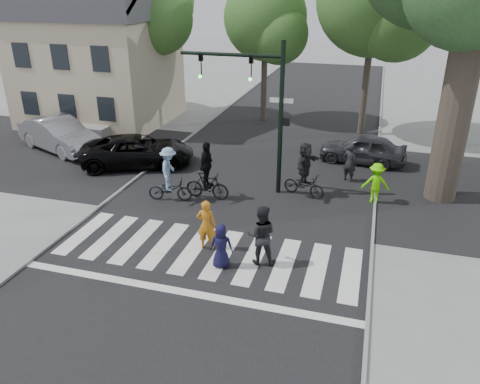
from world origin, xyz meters
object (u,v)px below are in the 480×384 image
object	(u,v)px
cyclist_right	(305,173)
car_suv	(138,151)
pedestrian_adult	(261,235)
traffic_signal	(260,96)
pedestrian_child	(221,246)
cyclist_mid	(207,176)
car_silver	(59,134)
car_grey	(363,149)
pedestrian_woman	(206,225)
cyclist_left	(169,178)

from	to	relation	value
cyclist_right	car_suv	xyz separation A→B (m)	(-7.98, 1.20, -0.28)
pedestrian_adult	car_suv	xyz separation A→B (m)	(-7.51, 6.48, -0.24)
traffic_signal	car_suv	distance (m)	6.97
pedestrian_child	car_suv	bearing A→B (deg)	-61.23
cyclist_mid	pedestrian_adult	bearing A→B (deg)	-51.32
cyclist_mid	car_suv	distance (m)	5.03
cyclist_right	car_silver	distance (m)	13.01
traffic_signal	car_silver	size ratio (longest dim) A/B	1.19
traffic_signal	car_grey	bearing A→B (deg)	48.79
pedestrian_woman	car_silver	xyz separation A→B (m)	(-10.50, 7.05, -0.02)
cyclist_left	pedestrian_woman	bearing A→B (deg)	-49.21
cyclist_mid	car_grey	size ratio (longest dim) A/B	0.58
car_suv	car_grey	xyz separation A→B (m)	(10.03, 3.34, -0.03)
pedestrian_child	car_suv	distance (m)	9.51
pedestrian_woman	pedestrian_adult	world-z (taller)	pedestrian_adult
pedestrian_woman	cyclist_right	xyz separation A→B (m)	(2.34, 4.95, 0.14)
pedestrian_adult	car_silver	xyz separation A→B (m)	(-12.37, 7.38, -0.12)
cyclist_mid	car_grey	distance (m)	8.17
pedestrian_adult	cyclist_left	xyz separation A→B (m)	(-4.51, 3.38, -0.01)
pedestrian_child	cyclist_left	xyz separation A→B (m)	(-3.42, 3.93, 0.24)
cyclist_left	cyclist_mid	distance (m)	1.46
car_silver	car_grey	bearing A→B (deg)	-58.23
pedestrian_adult	cyclist_mid	bearing A→B (deg)	-62.03
cyclist_right	traffic_signal	bearing A→B (deg)	179.06
pedestrian_child	cyclist_right	size ratio (longest dim) A/B	0.63
pedestrian_adult	car_silver	bearing A→B (deg)	-41.52
pedestrian_woman	pedestrian_adult	xyz separation A→B (m)	(1.87, -0.33, 0.10)
traffic_signal	cyclist_right	world-z (taller)	traffic_signal
pedestrian_child	pedestrian_adult	xyz separation A→B (m)	(1.09, 0.54, 0.25)
traffic_signal	pedestrian_adult	xyz separation A→B (m)	(1.42, -5.31, -2.95)
cyclist_right	car_suv	distance (m)	8.08
pedestrian_woman	cyclist_mid	distance (m)	3.85
cyclist_left	car_silver	distance (m)	8.82
pedestrian_woman	pedestrian_child	world-z (taller)	pedestrian_woman
car_grey	car_suv	bearing A→B (deg)	-65.86
car_silver	car_grey	size ratio (longest dim) A/B	1.26
traffic_signal	pedestrian_child	world-z (taller)	traffic_signal
pedestrian_child	car_grey	bearing A→B (deg)	-122.88
pedestrian_adult	cyclist_right	world-z (taller)	cyclist_right
traffic_signal	pedestrian_child	bearing A→B (deg)	-86.74
car_suv	pedestrian_adult	bearing A→B (deg)	-153.13
pedestrian_adult	car_grey	world-z (taller)	pedestrian_adult
pedestrian_adult	cyclist_left	size ratio (longest dim) A/B	0.88
pedestrian_child	car_silver	distance (m)	13.78
traffic_signal	cyclist_mid	size ratio (longest dim) A/B	2.57
cyclist_left	car_grey	bearing A→B (deg)	42.48
traffic_signal	car_silver	bearing A→B (deg)	169.30
car_suv	car_silver	distance (m)	4.95
traffic_signal	cyclist_right	distance (m)	3.47
cyclist_right	car_silver	xyz separation A→B (m)	(-12.84, 2.10, -0.16)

